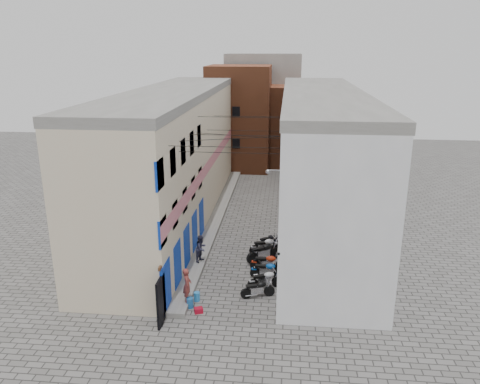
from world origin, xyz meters
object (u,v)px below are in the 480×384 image
(motorcycle_a, at_px, (258,288))
(motorcycle_d, at_px, (267,262))
(person_a, at_px, (187,285))
(motorcycle_c, at_px, (267,269))
(motorcycle_f, at_px, (266,245))
(red_crate, at_px, (199,310))
(motorcycle_g, at_px, (269,240))
(motorcycle_b, at_px, (265,279))
(water_jug_far, at_px, (197,297))
(person_b, at_px, (201,248))
(motorcycle_e, at_px, (264,251))
(water_jug_near, at_px, (190,303))

(motorcycle_a, height_order, motorcycle_d, motorcycle_d)
(person_a, bearing_deg, motorcycle_c, -58.22)
(motorcycle_d, bearing_deg, motorcycle_f, -174.21)
(red_crate, bearing_deg, motorcycle_g, 69.14)
(motorcycle_d, xyz_separation_m, person_a, (-3.58, -3.94, 0.54))
(motorcycle_g, bearing_deg, red_crate, -56.35)
(motorcycle_b, xyz_separation_m, motorcycle_f, (-0.18, 4.09, 0.03))
(motorcycle_c, height_order, person_a, person_a)
(water_jug_far, bearing_deg, motorcycle_a, 12.22)
(person_b, bearing_deg, motorcycle_e, -51.78)
(red_crate, bearing_deg, motorcycle_a, 32.31)
(person_a, bearing_deg, water_jug_far, -47.83)
(motorcycle_a, bearing_deg, water_jug_near, -85.91)
(motorcycle_g, distance_m, person_a, 7.89)
(motorcycle_e, xyz_separation_m, water_jug_near, (-3.18, -5.33, -0.38))
(red_crate, bearing_deg, water_jug_far, 104.97)
(motorcycle_b, bearing_deg, motorcycle_f, 162.89)
(motorcycle_a, height_order, motorcycle_e, motorcycle_e)
(motorcycle_d, distance_m, water_jug_far, 4.77)
(motorcycle_c, distance_m, water_jug_near, 4.77)
(motorcycle_d, height_order, motorcycle_e, motorcycle_e)
(motorcycle_c, relative_size, water_jug_near, 3.60)
(person_a, bearing_deg, motorcycle_a, -80.66)
(person_b, bearing_deg, water_jug_far, -148.61)
(motorcycle_b, height_order, motorcycle_g, motorcycle_b)
(motorcycle_d, distance_m, person_a, 5.35)
(water_jug_far, bearing_deg, motorcycle_e, 57.65)
(person_a, height_order, water_jug_far, person_a)
(motorcycle_a, distance_m, red_crate, 3.12)
(red_crate, bearing_deg, motorcycle_c, 51.05)
(motorcycle_d, relative_size, motorcycle_e, 0.86)
(motorcycle_e, bearing_deg, water_jug_far, -65.58)
(motorcycle_b, distance_m, person_b, 4.36)
(water_jug_near, bearing_deg, water_jug_far, 72.18)
(person_a, distance_m, water_jug_near, 0.87)
(motorcycle_a, height_order, person_b, person_b)
(motorcycle_e, distance_m, person_b, 3.57)
(motorcycle_g, height_order, red_crate, motorcycle_g)
(motorcycle_f, height_order, person_a, person_a)
(motorcycle_b, distance_m, motorcycle_d, 1.94)
(motorcycle_d, bearing_deg, person_b, -94.60)
(water_jug_far, bearing_deg, water_jug_near, -107.82)
(motorcycle_f, distance_m, red_crate, 7.24)
(motorcycle_b, bearing_deg, motorcycle_g, 160.74)
(motorcycle_a, distance_m, motorcycle_f, 5.03)
(person_a, relative_size, water_jug_far, 3.66)
(motorcycle_g, xyz_separation_m, person_a, (-3.53, -7.03, 0.59))
(motorcycle_b, distance_m, motorcycle_e, 3.14)
(motorcycle_e, relative_size, person_b, 1.42)
(motorcycle_g, distance_m, person_b, 4.60)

